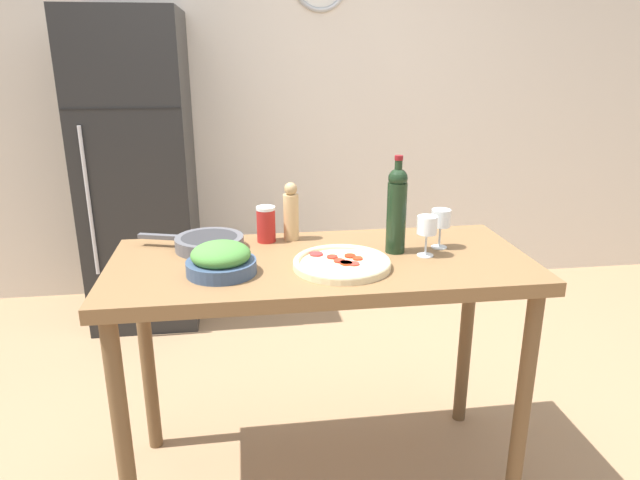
{
  "coord_description": "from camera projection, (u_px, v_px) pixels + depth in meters",
  "views": [
    {
      "loc": [
        -0.27,
        -1.86,
        1.6
      ],
      "look_at": [
        0.0,
        0.03,
        0.97
      ],
      "focal_mm": 32.0,
      "sensor_mm": 36.0,
      "label": 1
    }
  ],
  "objects": [
    {
      "name": "wine_glass_near",
      "position": [
        427.0,
        227.0,
        2.0
      ],
      "size": [
        0.07,
        0.07,
        0.15
      ],
      "color": "silver",
      "rests_on": "prep_counter"
    },
    {
      "name": "refrigerator",
      "position": [
        139.0,
        172.0,
        3.42
      ],
      "size": [
        0.62,
        0.7,
        1.84
      ],
      "color": "black",
      "rests_on": "ground_plane"
    },
    {
      "name": "cast_iron_skillet",
      "position": [
        209.0,
        242.0,
        2.1
      ],
      "size": [
        0.39,
        0.25,
        0.05
      ],
      "color": "#56565B",
      "rests_on": "prep_counter"
    },
    {
      "name": "homemade_pizza",
      "position": [
        342.0,
        263.0,
        1.92
      ],
      "size": [
        0.33,
        0.33,
        0.03
      ],
      "color": "beige",
      "rests_on": "prep_counter"
    },
    {
      "name": "ground_plane",
      "position": [
        321.0,
        471.0,
        2.29
      ],
      "size": [
        14.0,
        14.0,
        0.0
      ],
      "primitive_type": "plane",
      "color": "#9E7A56"
    },
    {
      "name": "wine_glass_far",
      "position": [
        441.0,
        220.0,
        2.09
      ],
      "size": [
        0.07,
        0.07,
        0.15
      ],
      "color": "silver",
      "rests_on": "prep_counter"
    },
    {
      "name": "pepper_mill",
      "position": [
        291.0,
        212.0,
        2.18
      ],
      "size": [
        0.06,
        0.06,
        0.23
      ],
      "color": "tan",
      "rests_on": "prep_counter"
    },
    {
      "name": "wine_bottle",
      "position": [
        397.0,
        208.0,
        2.03
      ],
      "size": [
        0.07,
        0.07,
        0.35
      ],
      "color": "black",
      "rests_on": "prep_counter"
    },
    {
      "name": "salt_canister",
      "position": [
        266.0,
        224.0,
        2.17
      ],
      "size": [
        0.07,
        0.07,
        0.14
      ],
      "color": "#B2231E",
      "rests_on": "prep_counter"
    },
    {
      "name": "wall_back",
      "position": [
        279.0,
        100.0,
        3.78
      ],
      "size": [
        6.4,
        0.09,
        2.6
      ],
      "color": "silver",
      "rests_on": "ground_plane"
    },
    {
      "name": "prep_counter",
      "position": [
        321.0,
        288.0,
        2.04
      ],
      "size": [
        1.48,
        0.65,
        0.91
      ],
      "color": "brown",
      "rests_on": "ground_plane"
    },
    {
      "name": "salad_bowl",
      "position": [
        221.0,
        260.0,
        1.86
      ],
      "size": [
        0.23,
        0.23,
        0.11
      ],
      "color": "#384C6B",
      "rests_on": "prep_counter"
    }
  ]
}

